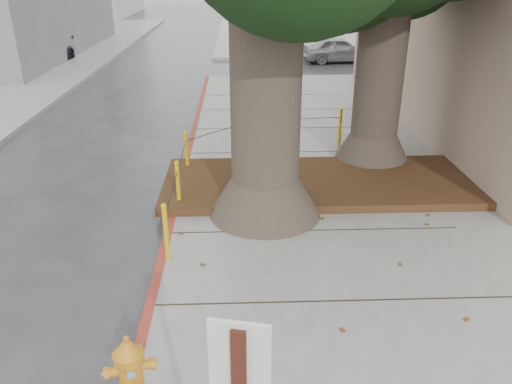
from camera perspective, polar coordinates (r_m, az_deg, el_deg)
The scene contains 9 objects.
ground at distance 7.05m, azimuth 4.74°, elevation -13.37°, with size 140.00×140.00×0.00m, color #28282B.
sidewalk_far at distance 36.42m, azimuth 8.99°, elevation 17.41°, with size 16.00×20.00×0.15m, color slate.
curb_red at distance 9.16m, azimuth -9.61°, elevation -3.53°, with size 0.14×26.00×0.16m, color maroon.
planter_bed at distance 10.41m, azimuth 7.28°, elevation 1.10°, with size 6.40×2.60×0.16m, color black.
bollard_ring at distance 10.56m, azimuth -2.53°, elevation 4.15°, with size 3.79×5.39×0.95m.
fire_hydrant at distance 5.50m, azimuth -14.14°, elevation -19.37°, with size 0.46×0.44×0.86m.
car_silver at distance 25.67m, azimuth 9.38°, elevation 15.78°, with size 1.44×3.58×1.22m, color #A1A1A6.
car_red at distance 26.57m, azimuth 19.07°, elevation 15.24°, with size 1.43×4.09×1.35m, color maroon.
car_dark at distance 26.24m, azimuth -23.13°, elevation 14.40°, with size 1.71×4.21×1.22m, color black.
Camera 1 is at (-0.78, -5.53, 4.31)m, focal length 35.00 mm.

